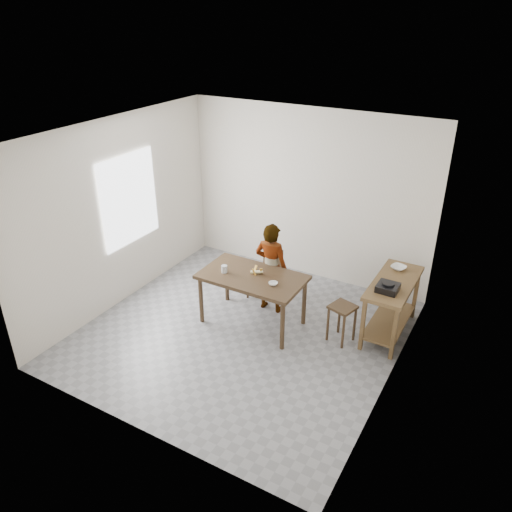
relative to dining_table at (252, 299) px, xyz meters
The scene contains 17 objects.
floor 0.50m from the dining_table, 90.00° to the right, with size 4.00×4.00×0.04m, color gray.
ceiling 2.36m from the dining_table, 90.00° to the right, with size 4.00×4.00×0.04m, color white.
wall_back 1.98m from the dining_table, 90.00° to the left, with size 4.00×0.04×2.70m, color silver.
wall_front 2.52m from the dining_table, 90.00° to the right, with size 4.00×0.04×2.70m, color silver.
wall_left 2.26m from the dining_table, behind, with size 0.04×4.00×2.70m, color silver.
wall_right 2.26m from the dining_table, ahead, with size 0.04×4.00×2.70m, color silver.
window_pane 2.27m from the dining_table, behind, with size 0.02×1.10×1.30m, color white.
dining_table is the anchor object (origin of this frame).
prep_counter 1.86m from the dining_table, 22.15° to the left, with size 0.50×1.20×0.80m, color brown, non-canonical shape.
child 0.54m from the dining_table, 83.38° to the left, with size 0.49×0.32×1.35m, color silver.
dining_chair 0.66m from the dining_table, 105.17° to the left, with size 0.40×0.40×0.83m, color #3D2B1A, non-canonical shape.
stool 1.24m from the dining_table, 10.19° to the left, with size 0.30×0.30×0.53m, color #3D2B1A, non-canonical shape.
glass_tumbler 0.58m from the dining_table, 164.18° to the right, with size 0.08×0.08×0.10m, color silver.
small_bowl 0.54m from the dining_table, 12.95° to the right, with size 0.12×0.12×0.04m, color white.
banana 0.42m from the dining_table, 70.54° to the left, with size 0.19×0.13×0.07m, color #F8E853, non-canonical shape.
serving_bowl 2.03m from the dining_table, 32.13° to the left, with size 0.20×0.20×0.05m, color white.
gas_burner 1.82m from the dining_table, 13.94° to the left, with size 0.26×0.26×0.09m, color black.
Camera 1 is at (2.93, -4.75, 4.01)m, focal length 35.00 mm.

